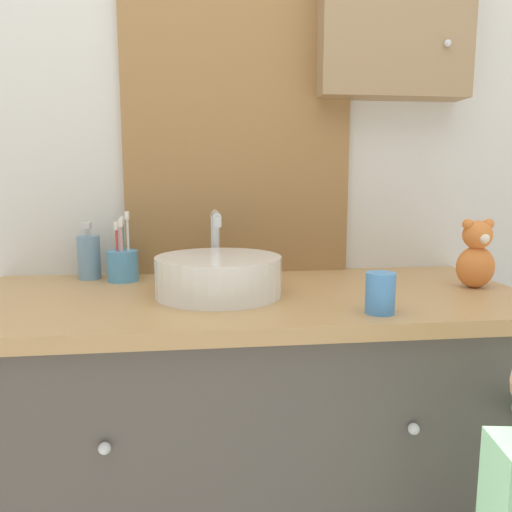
% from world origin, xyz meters
% --- Properties ---
extents(wall_back, '(3.20, 0.18, 2.50)m').
position_xyz_m(wall_back, '(0.02, 0.62, 1.27)').
color(wall_back, silver).
rests_on(wall_back, ground_plane).
extents(vanity_counter, '(1.37, 0.60, 0.81)m').
position_xyz_m(vanity_counter, '(0.00, 0.30, 0.40)').
color(vanity_counter, '#4C4742').
rests_on(vanity_counter, ground_plane).
extents(sink_basin, '(0.30, 0.35, 0.20)m').
position_xyz_m(sink_basin, '(-0.07, 0.29, 0.86)').
color(sink_basin, white).
rests_on(sink_basin, vanity_counter).
extents(toothbrush_holder, '(0.08, 0.08, 0.19)m').
position_xyz_m(toothbrush_holder, '(-0.33, 0.49, 0.85)').
color(toothbrush_holder, '#4C93C6').
rests_on(toothbrush_holder, vanity_counter).
extents(soap_dispenser, '(0.06, 0.06, 0.16)m').
position_xyz_m(soap_dispenser, '(-0.43, 0.53, 0.87)').
color(soap_dispenser, '#6B93B2').
rests_on(soap_dispenser, vanity_counter).
extents(teddy_bear, '(0.10, 0.08, 0.18)m').
position_xyz_m(teddy_bear, '(0.59, 0.29, 0.89)').
color(teddy_bear, orange).
rests_on(teddy_bear, vanity_counter).
extents(drinking_cup, '(0.06, 0.06, 0.09)m').
position_xyz_m(drinking_cup, '(0.25, 0.08, 0.85)').
color(drinking_cup, '#4789D1').
rests_on(drinking_cup, vanity_counter).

